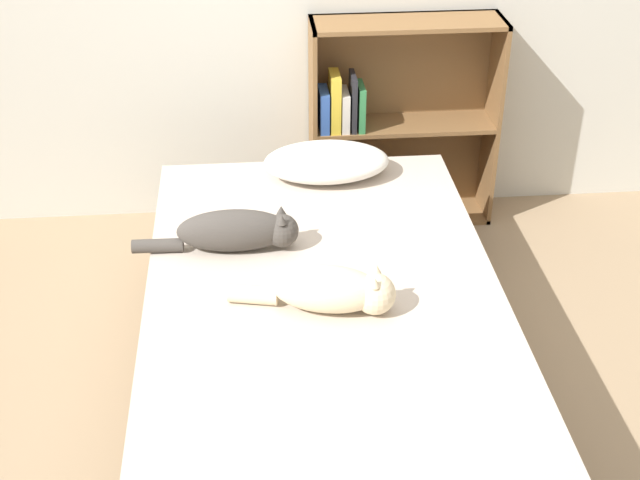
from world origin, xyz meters
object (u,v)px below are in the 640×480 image
object	(u,v)px
pillow	(326,162)
cat_dark	(239,231)
cat_light	(333,290)
bed	(324,342)
bookshelf	(394,118)

from	to	relation	value
pillow	cat_dark	size ratio (longest dim) A/B	0.86
pillow	cat_dark	bearing A→B (deg)	-124.43
pillow	cat_light	size ratio (longest dim) A/B	0.95
bed	pillow	bearing A→B (deg)	83.97
bed	pillow	distance (m)	0.89
bed	cat_light	distance (m)	0.34
pillow	bookshelf	size ratio (longest dim) A/B	0.53
bookshelf	cat_dark	bearing A→B (deg)	-125.78
cat_light	pillow	bearing A→B (deg)	98.27
bookshelf	cat_light	bearing A→B (deg)	-106.84
cat_dark	bookshelf	bearing A→B (deg)	55.40
cat_light	bookshelf	size ratio (longest dim) A/B	0.56
bed	cat_dark	distance (m)	0.51
cat_light	cat_dark	distance (m)	0.51
cat_dark	bookshelf	xyz separation A→B (m)	(0.74, 1.03, -0.03)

